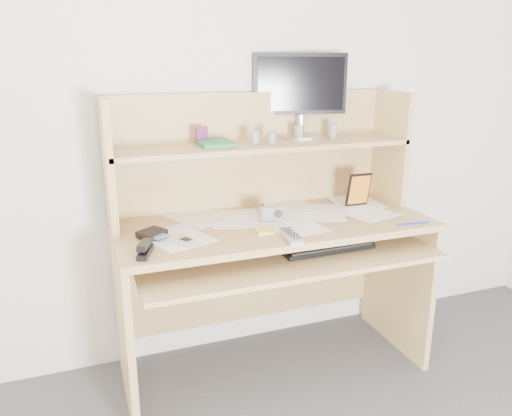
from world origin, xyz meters
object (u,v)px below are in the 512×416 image
object	(u,v)px
game_case	(359,190)
tv_remote	(291,236)
keyboard	(326,246)
monitor	(300,93)
desk	(268,228)

from	to	relation	value
game_case	tv_remote	bearing A→B (deg)	-146.94
keyboard	game_case	size ratio (longest dim) A/B	2.53
keyboard	monitor	bearing A→B (deg)	81.39
desk	game_case	world-z (taller)	desk
tv_remote	game_case	size ratio (longest dim) A/B	1.13
tv_remote	keyboard	bearing A→B (deg)	32.26
desk	monitor	bearing A→B (deg)	38.05
tv_remote	game_case	xyz separation A→B (m)	(0.50, 0.31, 0.07)
keyboard	monitor	size ratio (longest dim) A/B	0.92
tv_remote	monitor	world-z (taller)	monitor
tv_remote	monitor	xyz separation A→B (m)	(0.26, 0.50, 0.53)
keyboard	tv_remote	xyz separation A→B (m)	(-0.21, -0.09, 0.10)
keyboard	game_case	xyz separation A→B (m)	(0.29, 0.22, 0.17)
desk	keyboard	size ratio (longest dim) A/B	3.35
desk	tv_remote	xyz separation A→B (m)	(-0.03, -0.32, 0.07)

